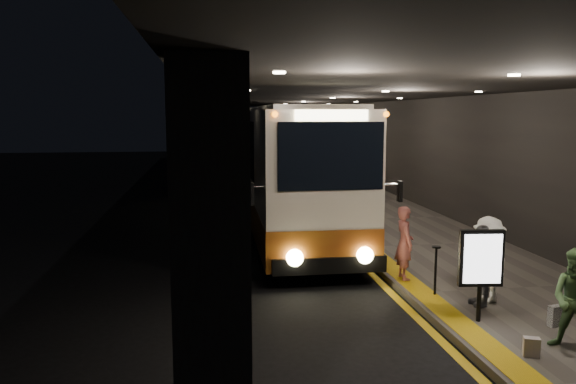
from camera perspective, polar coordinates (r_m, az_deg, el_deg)
ground at (r=14.45m, az=-2.00°, el=-7.36°), size 90.00×90.00×0.00m
lane_line_white at (r=19.24m, az=-9.02°, el=-3.58°), size 0.12×50.00×0.01m
kerb_stripe_yellow at (r=19.62m, az=3.21°, el=-3.26°), size 0.18×50.00×0.01m
sidewalk at (r=20.22m, az=9.89°, el=-2.83°), size 4.50×50.00×0.15m
tactile_strip at (r=19.70m, az=4.64°, el=-2.79°), size 0.50×50.00×0.01m
terminal_wall at (r=20.71m, az=16.04°, el=5.38°), size 0.10×50.00×6.00m
support_columns at (r=17.93m, az=-8.24°, el=2.70°), size 0.80×24.80×4.40m
canopy at (r=19.30m, az=3.76°, el=10.26°), size 9.00×50.00×0.40m
coach_main at (r=17.97m, az=0.02°, el=1.75°), size 2.77×12.60×3.91m
coach_second at (r=31.67m, az=-4.18°, el=4.47°), size 3.06×12.73×3.98m
passenger_boarding at (r=12.76m, az=11.75°, el=-5.08°), size 0.40×0.60×1.65m
passenger_waiting_white at (r=11.73m, az=19.67°, el=-6.44°), size 0.55×1.11×1.68m
passenger_waiting_grey at (r=11.45m, az=19.03°, el=-7.03°), size 0.51×0.94×1.58m
bag_polka at (r=11.01m, az=25.65°, el=-11.27°), size 0.32×0.19×0.37m
bag_plain at (r=9.58m, az=23.49°, el=-14.25°), size 0.27×0.22×0.30m
info_sign at (r=10.47m, az=19.04°, el=-6.57°), size 0.79×0.20×1.66m
stanchion_post at (r=11.87m, az=14.75°, el=-7.78°), size 0.05×0.05×1.00m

